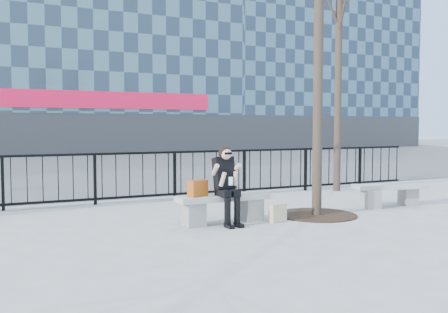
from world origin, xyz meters
name	(u,v)px	position (x,y,z in m)	size (l,w,h in m)	color
ground	(223,223)	(0.00, 0.00, 0.00)	(120.00, 120.00, 0.00)	gray
street_surface	(78,163)	(0.00, 15.00, 0.00)	(60.00, 23.00, 0.01)	#474747
railing	(166,176)	(0.00, 3.00, 0.55)	(14.00, 0.06, 1.10)	black
building_right	(302,21)	(20.00, 27.00, 10.30)	(16.20, 10.20, 20.60)	#45656E
tree_grate	(317,215)	(1.90, -0.10, 0.01)	(1.50, 1.50, 0.02)	black
bench_main	(223,206)	(0.00, 0.00, 0.30)	(1.65, 0.46, 0.49)	slate
bench_second	(390,193)	(3.92, 0.11, 0.28)	(1.55, 0.43, 0.46)	slate
seated_woman	(227,186)	(0.00, -0.16, 0.67)	(0.50, 0.64, 1.34)	black
handbag	(198,188)	(-0.47, 0.02, 0.63)	(0.34, 0.16, 0.28)	#9C4613
shopping_bag	(278,213)	(0.90, -0.34, 0.16)	(0.34, 0.12, 0.32)	beige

